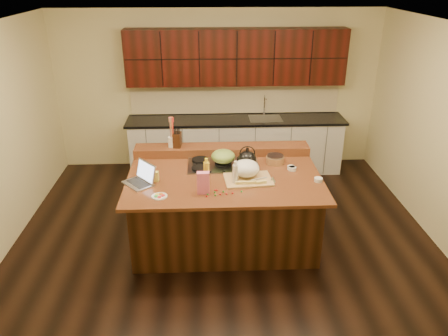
{
  "coord_description": "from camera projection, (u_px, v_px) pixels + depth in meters",
  "views": [
    {
      "loc": [
        -0.22,
        -4.89,
        3.27
      ],
      "look_at": [
        0.0,
        0.05,
        1.0
      ],
      "focal_mm": 35.0,
      "sensor_mm": 36.0,
      "label": 1
    }
  ],
  "objects": [
    {
      "name": "gumdrop_4",
      "position": [
        217.0,
        190.0,
        5.05
      ],
      "size": [
        0.02,
        0.02,
        0.02
      ],
      "primitive_type": "ellipsoid",
      "color": "red",
      "rests_on": "island"
    },
    {
      "name": "candy_plate",
      "position": [
        159.0,
        196.0,
        4.92
      ],
      "size": [
        0.22,
        0.22,
        0.01
      ],
      "primitive_type": "cylinder",
      "rotation": [
        0.0,
        0.0,
        0.24
      ],
      "color": "white",
      "rests_on": "island"
    },
    {
      "name": "room",
      "position": [
        224.0,
        143.0,
        5.25
      ],
      "size": [
        5.52,
        5.02,
        2.72
      ],
      "color": "black",
      "rests_on": "ground"
    },
    {
      "name": "cooktop",
      "position": [
        223.0,
        165.0,
        5.7
      ],
      "size": [
        0.92,
        0.52,
        0.05
      ],
      "color": "gray",
      "rests_on": "island"
    },
    {
      "name": "gumdrop_1",
      "position": [
        203.0,
        191.0,
        5.03
      ],
      "size": [
        0.02,
        0.02,
        0.02
      ],
      "primitive_type": "ellipsoid",
      "color": "#198C26",
      "rests_on": "island"
    },
    {
      "name": "laptop",
      "position": [
        142.0,
        178.0,
        5.22
      ],
      "size": [
        0.45,
        0.46,
        0.25
      ],
      "rotation": [
        0.0,
        0.0,
        -0.88
      ],
      "color": "#B7B7BC",
      "rests_on": "island"
    },
    {
      "name": "gumdrop_2",
      "position": [
        208.0,
        191.0,
        5.03
      ],
      "size": [
        0.02,
        0.02,
        0.02
      ],
      "primitive_type": "ellipsoid",
      "color": "red",
      "rests_on": "island"
    },
    {
      "name": "back_counter",
      "position": [
        236.0,
        115.0,
        7.44
      ],
      "size": [
        3.7,
        0.66,
        2.4
      ],
      "color": "silver",
      "rests_on": "ground"
    },
    {
      "name": "back_ledge",
      "position": [
        222.0,
        150.0,
        6.04
      ],
      "size": [
        2.4,
        0.3,
        0.12
      ],
      "primitive_type": "cube",
      "color": "black",
      "rests_on": "island"
    },
    {
      "name": "ramekin_c",
      "position": [
        291.0,
        168.0,
        5.59
      ],
      "size": [
        0.13,
        0.13,
        0.04
      ],
      "primitive_type": "cylinder",
      "rotation": [
        0.0,
        0.0,
        0.37
      ],
      "color": "white",
      "rests_on": "island"
    },
    {
      "name": "gumdrop_11",
      "position": [
        242.0,
        191.0,
        5.02
      ],
      "size": [
        0.02,
        0.02,
        0.02
      ],
      "primitive_type": "ellipsoid",
      "color": "#198C26",
      "rests_on": "island"
    },
    {
      "name": "package_box",
      "position": [
        155.0,
        176.0,
        5.27
      ],
      "size": [
        0.1,
        0.07,
        0.12
      ],
      "primitive_type": "cube",
      "rotation": [
        0.0,
        0.0,
        -0.13
      ],
      "color": "#ECE053",
      "rests_on": "island"
    },
    {
      "name": "gumdrop_0",
      "position": [
        215.0,
        190.0,
        5.05
      ],
      "size": [
        0.02,
        0.02,
        0.02
      ],
      "primitive_type": "ellipsoid",
      "color": "red",
      "rests_on": "island"
    },
    {
      "name": "gumdrop_5",
      "position": [
        208.0,
        194.0,
        4.96
      ],
      "size": [
        0.02,
        0.02,
        0.02
      ],
      "primitive_type": "ellipsoid",
      "color": "#198C26",
      "rests_on": "island"
    },
    {
      "name": "gumdrop_10",
      "position": [
        226.0,
        194.0,
        4.97
      ],
      "size": [
        0.02,
        0.02,
        0.02
      ],
      "primitive_type": "ellipsoid",
      "color": "red",
      "rests_on": "island"
    },
    {
      "name": "gumdrop_8",
      "position": [
        207.0,
        196.0,
        4.91
      ],
      "size": [
        0.02,
        0.02,
        0.02
      ],
      "primitive_type": "ellipsoid",
      "color": "red",
      "rests_on": "island"
    },
    {
      "name": "vinegar_bottle",
      "position": [
        235.0,
        175.0,
        5.16
      ],
      "size": [
        0.08,
        0.08,
        0.25
      ],
      "primitive_type": "cylinder",
      "rotation": [
        0.0,
        0.0,
        0.25
      ],
      "color": "silver",
      "rests_on": "island"
    },
    {
      "name": "kettle",
      "position": [
        247.0,
        159.0,
        5.54
      ],
      "size": [
        0.27,
        0.27,
        0.21
      ],
      "primitive_type": "ellipsoid",
      "rotation": [
        0.0,
        0.0,
        -0.2
      ],
      "color": "black",
      "rests_on": "cooktop"
    },
    {
      "name": "gumdrop_3",
      "position": [
        223.0,
        191.0,
        5.02
      ],
      "size": [
        0.02,
        0.02,
        0.02
      ],
      "primitive_type": "ellipsoid",
      "color": "#198C26",
      "rests_on": "island"
    },
    {
      "name": "gumdrop_12",
      "position": [
        220.0,
        194.0,
        4.96
      ],
      "size": [
        0.02,
        0.02,
        0.02
      ],
      "primitive_type": "ellipsoid",
      "color": "red",
      "rests_on": "island"
    },
    {
      "name": "ramekin_b",
      "position": [
        318.0,
        180.0,
        5.27
      ],
      "size": [
        0.13,
        0.13,
        0.04
      ],
      "primitive_type": "cylinder",
      "rotation": [
        0.0,
        0.0,
        0.38
      ],
      "color": "white",
      "rests_on": "island"
    },
    {
      "name": "gumdrop_9",
      "position": [
        215.0,
        192.0,
        5.01
      ],
      "size": [
        0.02,
        0.02,
        0.02
      ],
      "primitive_type": "ellipsoid",
      "color": "#198C26",
      "rests_on": "island"
    },
    {
      "name": "gumdrop_7",
      "position": [
        215.0,
        195.0,
        4.94
      ],
      "size": [
        0.02,
        0.02,
        0.02
      ],
      "primitive_type": "ellipsoid",
      "color": "#198C26",
      "rests_on": "island"
    },
    {
      "name": "oil_bottle",
      "position": [
        206.0,
        173.0,
        5.19
      ],
      "size": [
        0.08,
        0.08,
        0.27
      ],
      "primitive_type": "cylinder",
      "rotation": [
        0.0,
        0.0,
        0.17
      ],
      "color": "yellow",
      "rests_on": "island"
    },
    {
      "name": "strainer_bowl",
      "position": [
        275.0,
        160.0,
        5.76
      ],
      "size": [
        0.31,
        0.31,
        0.09
      ],
      "primitive_type": "cylinder",
      "rotation": [
        0.0,
        0.0,
        -0.35
      ],
      "color": "#996B3F",
      "rests_on": "island"
    },
    {
      "name": "ramekin_a",
      "position": [
        292.0,
        169.0,
        5.56
      ],
      "size": [
        0.1,
        0.1,
        0.04
      ],
      "primitive_type": "cylinder",
      "rotation": [
        0.0,
        0.0,
        0.01
      ],
      "color": "white",
      "rests_on": "island"
    },
    {
      "name": "wooden_tray",
      "position": [
        247.0,
        171.0,
        5.31
      ],
      "size": [
        0.6,
        0.48,
        0.23
      ],
      "rotation": [
        0.0,
        0.0,
        0.08
      ],
      "color": "tan",
      "rests_on": "island"
    },
    {
      "name": "pink_bag",
      "position": [
        203.0,
        183.0,
        4.95
      ],
      "size": [
        0.14,
        0.08,
        0.26
      ],
      "primitive_type": "cube",
      "rotation": [
        0.0,
        0.0,
        -0.01
      ],
      "color": "pink",
      "rests_on": "island"
    },
    {
      "name": "green_bowl",
      "position": [
        223.0,
        156.0,
        5.65
      ],
      "size": [
        0.39,
        0.39,
        0.17
      ],
      "primitive_type": "ellipsoid",
      "rotation": [
        0.0,
        0.0,
        0.32
      ],
      "color": "olive",
      "rests_on": "cooktop"
    },
    {
      "name": "gumdrop_6",
      "position": [
        232.0,
        193.0,
        4.99
      ],
      "size": [
        0.02,
        0.02,
        0.02
      ],
      "primitive_type": "ellipsoid",
      "color": "red",
      "rests_on": "island"
    },
    {
      "name": "kitchen_timer",
      "position": [
        273.0,
        179.0,
        5.26
      ],
      "size": [
        0.1,
        0.1,
        0.07
      ],
      "primitive_type": "cone",
      "rotation": [
        0.0,
        0.0,
        -0.37
      ],
      "color": "silver",
      "rests_on": "island"
    },
    {
      "name": "island",
      "position": [
        224.0,
        207.0,
        5.62
      ],
      "size": [
        2.4,
        1.6,
        0.92
      ],
      "color": "black",
      "rests_on": "ground"
    },
    {
      "name": "utensil_crock",
      "position": [
        173.0,
        142.0,
        5.96
      ],
      "size": [
        0.13,
        0.13,
        0.14
      ],
      "primitive_type": "cylinder",
      "rotation": [
        0.0,
        0.0,
        0.07
      ],
      "color": "white",
      "rests_on": "back_ledge"
    },
    {
      "name": "knife_block",
      "position": [
        177.0,
        140.0,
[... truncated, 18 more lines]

